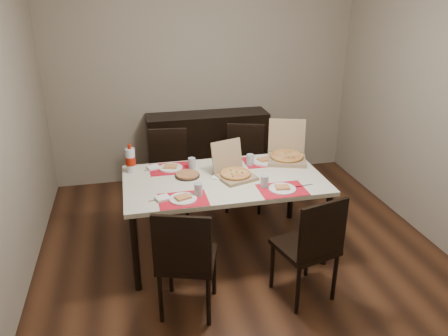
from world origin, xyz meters
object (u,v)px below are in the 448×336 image
Objects in this scene: chair_far_left at (169,168)px; dip_bowl at (235,169)px; sideboard at (208,148)px; soda_bottle at (131,160)px; pizza_box_center at (234,172)px; dining_table at (224,185)px; chair_far_right at (245,163)px; chair_near_left at (186,258)px; chair_near_right at (311,245)px.

chair_far_left is 0.96m from dip_bowl.
sideboard is 1.64m from soda_bottle.
soda_bottle is at bearing -127.47° from sideboard.
pizza_box_center is 0.97m from soda_bottle.
sideboard is 0.83× the size of dining_table.
sideboard is 12.71× the size of dip_bowl.
chair_near_left is at bearing -118.29° from chair_far_right.
pizza_box_center is (-0.35, -0.87, 0.29)m from chair_far_right.
pizza_box_center is at bearing 115.14° from chair_near_right.
chair_far_left is at bearing 117.56° from chair_near_right.
sideboard is at bearing 84.58° from dining_table.
chair_far_left is 3.40× the size of soda_bottle.
chair_near_left is 3.40× the size of soda_bottle.
chair_far_right is 2.20× the size of pizza_box_center.
chair_near_right and chair_far_left have the same top height.
soda_bottle reaches higher than sideboard.
pizza_box_center is 0.17m from dip_bowl.
chair_near_left is (-0.48, -0.82, -0.17)m from dining_table.
chair_near_left is 1.00× the size of chair_near_right.
chair_far_left is (-0.92, 1.76, 0.00)m from chair_near_right.
chair_far_left reaches higher than dining_table.
pizza_box_center reaches higher than soda_bottle.
dip_bowl is at bearing 72.66° from pizza_box_center.
pizza_box_center is at bearing -19.92° from soda_bottle.
chair_near_left is 1.19m from dip_bowl.
soda_bottle reaches higher than chair_near_left.
chair_far_right is at bearing 63.47° from dining_table.
dip_bowl is at bearing -52.85° from chair_far_left.
dining_table is at bearing -131.53° from dip_bowl.
chair_far_right is at bearing 23.42° from soda_bottle.
chair_near_left is 2.20× the size of pizza_box_center.
chair_far_right is (0.44, 0.88, -0.17)m from dining_table.
soda_bottle is (-0.40, -0.56, 0.35)m from chair_far_left.
chair_near_left is at bearing 177.81° from chair_near_right.
sideboard is 0.78m from chair_far_right.
soda_bottle reaches higher than dip_bowl.
chair_far_left is at bearing 114.94° from dining_table.
chair_near_right is at bearing -2.19° from chair_near_left.
dip_bowl is (0.62, 0.98, 0.25)m from chair_near_left.
chair_far_left is 2.20× the size of pizza_box_center.
chair_near_right is (0.35, -2.46, 0.06)m from sideboard.
chair_far_left is 0.78m from soda_bottle.
dining_table is 1.00m from chair_far_right.
soda_bottle is at bearing 157.63° from dining_table.
chair_near_left and chair_far_right have the same top height.
dip_bowl is at bearing -10.39° from soda_bottle.
chair_near_left is at bearing -124.55° from pizza_box_center.
chair_far_right is 3.40× the size of soda_bottle.
chair_far_right is at bearing 68.42° from pizza_box_center.
dining_table is 0.97m from chair_near_left.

